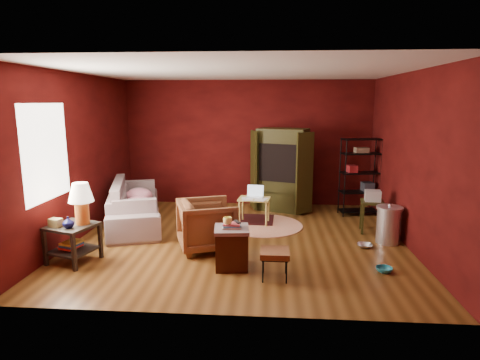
% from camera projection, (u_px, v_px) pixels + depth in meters
% --- Properties ---
extents(room, '(5.54, 5.04, 2.84)m').
position_uv_depth(room, '(237.00, 158.00, 6.60)').
color(room, brown).
rests_on(room, ground).
extents(sofa, '(1.33, 2.40, 0.90)m').
position_uv_depth(sofa, '(134.00, 202.00, 7.59)').
color(sofa, slate).
rests_on(sofa, ground).
extents(armchair, '(1.03, 1.07, 0.87)m').
position_uv_depth(armchair, '(207.00, 222.00, 6.36)').
color(armchair, black).
rests_on(armchair, ground).
extents(pet_bowl_steel, '(0.25, 0.10, 0.24)m').
position_uv_depth(pet_bowl_steel, '(365.00, 240.00, 6.47)').
color(pet_bowl_steel, silver).
rests_on(pet_bowl_steel, ground).
extents(pet_bowl_turquoise, '(0.23, 0.16, 0.22)m').
position_uv_depth(pet_bowl_turquoise, '(384.00, 264.00, 5.53)').
color(pet_bowl_turquoise, teal).
rests_on(pet_bowl_turquoise, ground).
extents(vase, '(0.16, 0.17, 0.16)m').
position_uv_depth(vase, '(68.00, 223.00, 5.66)').
color(vase, '#0E1046').
rests_on(vase, side_table).
extents(mug, '(0.15, 0.14, 0.13)m').
position_uv_depth(mug, '(228.00, 220.00, 5.53)').
color(mug, '#FFF47C').
rests_on(mug, hamper).
extents(side_table, '(0.74, 0.74, 1.18)m').
position_uv_depth(side_table, '(77.00, 215.00, 5.81)').
color(side_table, black).
rests_on(side_table, ground).
extents(sofa_cushions, '(1.25, 2.01, 0.79)m').
position_uv_depth(sofa_cushions, '(133.00, 205.00, 7.61)').
color(sofa_cushions, slate).
rests_on(sofa_cushions, sofa).
extents(hamper, '(0.53, 0.53, 0.67)m').
position_uv_depth(hamper, '(232.00, 247.00, 5.66)').
color(hamper, '#411C0F').
rests_on(hamper, ground).
extents(footstool, '(0.39, 0.39, 0.39)m').
position_uv_depth(footstool, '(275.00, 254.00, 5.30)').
color(footstool, black).
rests_on(footstool, ground).
extents(rug_round, '(1.81, 1.81, 0.01)m').
position_uv_depth(rug_round, '(263.00, 225.00, 7.66)').
color(rug_round, '#EEE1C7').
rests_on(rug_round, ground).
extents(rug_oriental, '(1.17, 0.80, 0.01)m').
position_uv_depth(rug_oriental, '(245.00, 219.00, 8.01)').
color(rug_oriental, '#431214').
rests_on(rug_oriental, ground).
extents(laptop_desk, '(0.64, 0.52, 0.73)m').
position_uv_depth(laptop_desk, '(254.00, 201.00, 7.69)').
color(laptop_desk, '#DFCA66').
rests_on(laptop_desk, ground).
extents(tv_armoire, '(1.32, 1.01, 1.77)m').
position_uv_depth(tv_armoire, '(282.00, 168.00, 8.57)').
color(tv_armoire, '#2F2B0D').
rests_on(tv_armoire, ground).
extents(wire_shelving, '(0.83, 0.47, 1.60)m').
position_uv_depth(wire_shelving, '(361.00, 173.00, 8.23)').
color(wire_shelving, black).
rests_on(wire_shelving, ground).
extents(small_stand, '(0.43, 0.43, 0.77)m').
position_uv_depth(small_stand, '(372.00, 201.00, 7.16)').
color(small_stand, '#2F2B0D').
rests_on(small_stand, ground).
extents(trash_can, '(0.53, 0.53, 0.67)m').
position_uv_depth(trash_can, '(389.00, 225.00, 6.66)').
color(trash_can, white).
rests_on(trash_can, ground).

